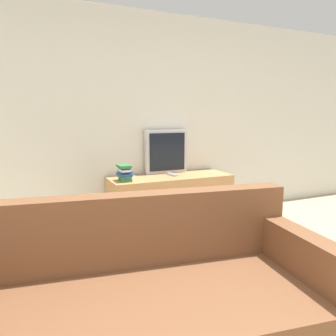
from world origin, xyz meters
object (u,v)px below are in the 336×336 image
television (166,152)px  remote_on_stand (172,175)px  book_stack (124,173)px  tv_stand (171,200)px  couch (131,313)px

television → remote_on_stand: television is taller
television → book_stack: bearing=-156.3°
remote_on_stand → book_stack: bearing=-172.7°
book_stack → remote_on_stand: bearing=7.3°
remote_on_stand → television: bearing=87.6°
tv_stand → couch: size_ratio=0.66×
tv_stand → remote_on_stand: (0.03, 0.02, 0.31)m
remote_on_stand → couch: bearing=-120.1°
television → couch: (-1.21, -2.27, -0.60)m
couch → book_stack: size_ratio=10.00×
television → book_stack: size_ratio=2.46×
tv_stand → remote_on_stand: bearing=37.8°
book_stack → remote_on_stand: book_stack is taller
television → book_stack: television is taller
television → book_stack: 0.73m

